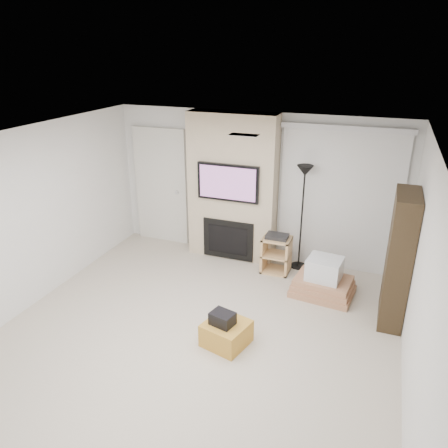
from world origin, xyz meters
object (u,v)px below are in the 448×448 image
at_px(ottoman, 226,333).
at_px(bookshelf, 399,259).
at_px(box_stack, 323,281).
at_px(floor_lamp, 304,189).
at_px(av_stand, 276,252).

height_order(ottoman, bookshelf, bookshelf).
bearing_deg(ottoman, box_stack, 59.53).
relative_size(floor_lamp, bookshelf, 0.98).
xyz_separation_m(ottoman, bookshelf, (1.91, 1.31, 0.75)).
distance_m(av_stand, bookshelf, 2.03).
xyz_separation_m(ottoman, box_stack, (0.95, 1.61, 0.08)).
relative_size(floor_lamp, av_stand, 2.66).
bearing_deg(ottoman, av_stand, 87.01).
relative_size(ottoman, av_stand, 0.76).
height_order(box_stack, bookshelf, bookshelf).
xyz_separation_m(floor_lamp, av_stand, (-0.32, -0.29, -1.04)).
bearing_deg(bookshelf, ottoman, -145.49).
relative_size(av_stand, bookshelf, 0.37).
height_order(floor_lamp, box_stack, floor_lamp).
distance_m(box_stack, bookshelf, 1.21).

